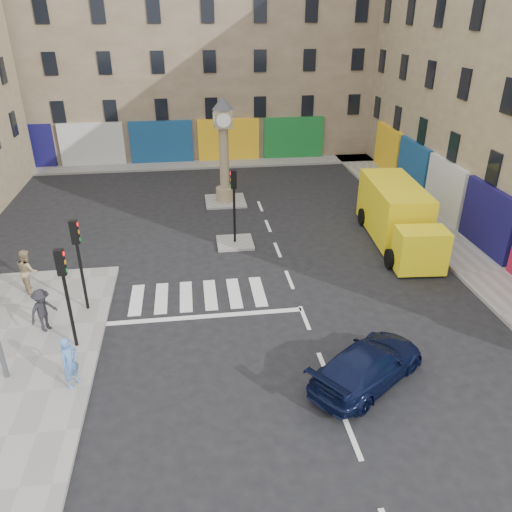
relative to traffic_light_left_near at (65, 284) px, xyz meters
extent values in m
plane|color=black|center=(8.30, -0.20, -2.62)|extent=(120.00, 120.00, 0.00)
cube|color=gray|center=(17.00, 9.80, -2.55)|extent=(2.60, 30.00, 0.15)
cube|color=gray|center=(4.30, 22.00, -2.55)|extent=(32.00, 2.40, 0.15)
cube|color=gray|center=(6.30, 7.80, -2.56)|extent=(1.80, 1.80, 0.12)
cube|color=gray|center=(6.30, 13.80, -2.56)|extent=(2.40, 2.40, 0.12)
cube|color=gray|center=(4.30, 27.80, 5.88)|extent=(32.00, 10.00, 17.00)
cylinder|color=black|center=(0.00, 0.00, -1.07)|extent=(0.12, 0.12, 2.80)
cube|color=black|center=(0.00, 0.00, 0.78)|extent=(0.28, 0.22, 0.90)
cylinder|color=black|center=(0.00, 2.40, -1.07)|extent=(0.12, 0.12, 2.80)
cube|color=black|center=(0.00, 2.40, 0.78)|extent=(0.28, 0.22, 0.90)
cylinder|color=black|center=(6.30, 7.80, -1.10)|extent=(0.12, 0.12, 2.80)
cube|color=black|center=(6.30, 7.80, 0.75)|extent=(0.28, 0.22, 0.90)
cylinder|color=tan|center=(6.30, 13.80, -2.10)|extent=(1.10, 1.10, 0.80)
cylinder|color=tan|center=(6.30, 13.80, 0.10)|extent=(0.56, 0.56, 3.60)
cube|color=tan|center=(6.30, 13.80, 2.40)|extent=(1.00, 1.00, 1.00)
cylinder|color=white|center=(6.30, 13.28, 2.40)|extent=(0.80, 0.06, 0.80)
cone|color=#333338|center=(6.30, 13.80, 3.25)|extent=(1.20, 1.20, 0.70)
imported|color=black|center=(9.46, -2.97, -1.97)|extent=(4.71, 4.13, 1.30)
cube|color=yellow|center=(14.46, 7.86, -1.19)|extent=(2.71, 5.65, 2.63)
cube|color=yellow|center=(14.14, 3.76, -1.53)|extent=(2.27, 1.54, 1.94)
cube|color=black|center=(14.13, 3.70, -1.08)|extent=(2.02, 1.18, 0.80)
cylinder|color=black|center=(13.03, 4.31, -2.16)|extent=(0.36, 0.93, 0.91)
cylinder|color=black|center=(15.31, 4.13, -2.16)|extent=(0.36, 0.93, 0.91)
cylinder|color=black|center=(13.43, 9.32, -2.16)|extent=(0.36, 0.93, 0.91)
cylinder|color=black|center=(15.71, 9.14, -2.16)|extent=(0.36, 0.93, 0.91)
imported|color=#537EBD|center=(0.30, -2.08, -1.60)|extent=(0.68, 0.76, 1.74)
imported|color=#97805D|center=(-2.53, 4.12, -1.55)|extent=(1.05, 1.13, 1.85)
imported|color=black|center=(-1.24, 1.11, -1.64)|extent=(1.15, 1.23, 1.67)
camera|label=1|loc=(4.29, -14.83, 8.12)|focal=35.00mm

